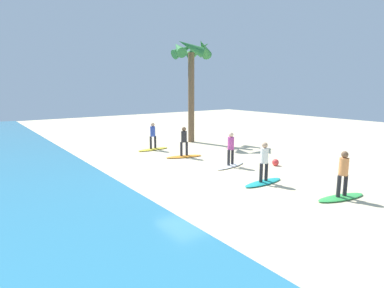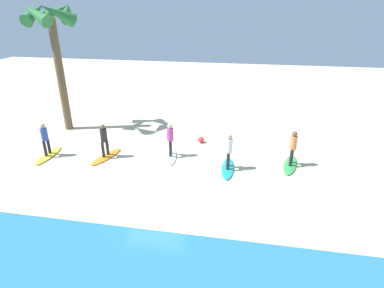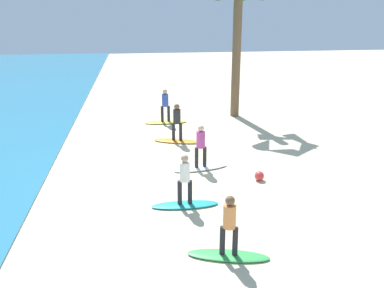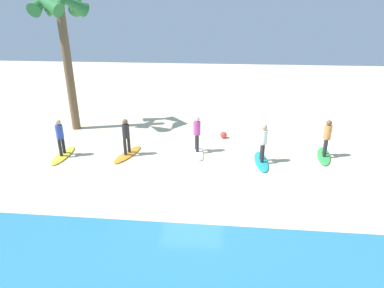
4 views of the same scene
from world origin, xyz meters
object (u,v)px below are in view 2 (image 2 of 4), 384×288
(surfboard_teal, at_px, (228,168))
(palm_tree, at_px, (52,28))
(surfboard_green, at_px, (290,165))
(surfboard_yellow, at_px, (49,155))
(surfer_orange, at_px, (104,138))
(surfer_green, at_px, (293,146))
(surfer_teal, at_px, (229,149))
(surfer_yellow, at_px, (45,137))
(beach_ball, at_px, (201,140))
(surfboard_orange, at_px, (106,157))
(surfer_white, at_px, (170,137))
(surfboard_white, at_px, (171,156))

(surfboard_teal, relative_size, palm_tree, 0.29)
(surfboard_green, xyz_separation_m, surfboard_yellow, (11.73, 1.07, 0.00))
(surfboard_green, distance_m, surfer_orange, 8.93)
(surfer_green, distance_m, surfer_orange, 8.88)
(surfer_teal, distance_m, surfer_yellow, 8.88)
(surfboard_green, xyz_separation_m, surfer_teal, (2.86, 0.86, 0.99))
(surfer_yellow, bearing_deg, beach_ball, -157.44)
(surfer_orange, bearing_deg, surfboard_green, -175.53)
(surfboard_green, xyz_separation_m, surfboard_orange, (8.85, 0.69, 0.00))
(palm_tree, bearing_deg, surfer_teal, 160.57)
(surfer_green, relative_size, surfer_teal, 1.00)
(surfer_green, relative_size, palm_tree, 0.23)
(surfer_teal, height_order, surfer_yellow, same)
(surfer_green, height_order, surfboard_yellow, surfer_green)
(surfer_white, height_order, surfboard_yellow, surfer_white)
(surfer_green, height_order, beach_ball, surfer_green)
(surfer_orange, xyz_separation_m, palm_tree, (3.86, -3.31, 4.74))
(surfboard_teal, distance_m, beach_ball, 3.25)
(surfer_green, xyz_separation_m, surfboard_teal, (2.86, 0.86, -0.99))
(surfer_orange, bearing_deg, surfer_white, -167.89)
(surfer_white, relative_size, surfer_yellow, 1.00)
(surfer_white, xyz_separation_m, surfer_orange, (3.11, 0.67, 0.00))
(surfer_white, height_order, surfboard_orange, surfer_white)
(surfer_green, bearing_deg, surfboard_white, 0.25)
(surfer_white, distance_m, beach_ball, 2.46)
(surfboard_green, relative_size, surfer_green, 1.28)
(surfboard_teal, relative_size, surfer_white, 1.28)
(surfer_orange, bearing_deg, surfboard_orange, -90.00)
(surfboard_white, height_order, surfer_yellow, surfer_yellow)
(surfer_yellow, relative_size, beach_ball, 4.85)
(surfboard_orange, bearing_deg, palm_tree, -114.50)
(surfboard_orange, distance_m, surfboard_yellow, 2.90)
(surfer_green, distance_m, palm_tree, 13.82)
(surfboard_orange, xyz_separation_m, palm_tree, (3.86, -3.31, 5.73))
(surfer_teal, bearing_deg, surfboard_orange, -1.64)
(surfboard_green, distance_m, beach_ball, 4.92)
(palm_tree, xyz_separation_m, beach_ball, (-8.19, 0.69, -5.61))
(surfer_teal, relative_size, surfboard_yellow, 0.78)
(surfboard_green, bearing_deg, beach_ball, -100.72)
(surfboard_green, relative_size, surfer_white, 1.28)
(surfboard_white, bearing_deg, surfer_teal, 61.80)
(surfboard_white, bearing_deg, beach_ball, 135.90)
(surfboard_yellow, distance_m, surfer_yellow, 0.99)
(surfer_orange, bearing_deg, surfer_green, -175.53)
(surfboard_yellow, distance_m, beach_ball, 7.81)
(surfer_teal, bearing_deg, surfer_yellow, 1.35)
(surfer_yellow, distance_m, beach_ball, 7.86)
(surfboard_teal, height_order, surfboard_white, same)
(beach_ball, bearing_deg, surfboard_yellow, 22.56)
(surfboard_green, relative_size, surfboard_yellow, 1.00)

